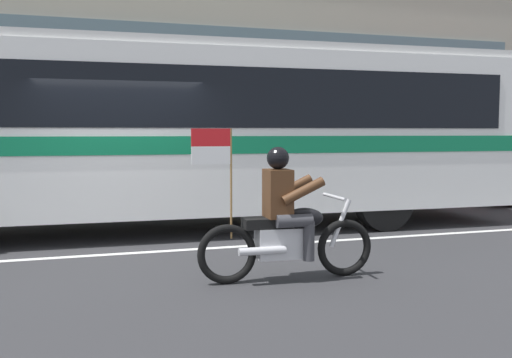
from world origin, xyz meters
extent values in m
plane|color=#2B2B2D|center=(0.00, 0.00, 0.00)|extent=(60.00, 60.00, 0.00)
cube|color=gray|center=(0.00, 5.10, 0.07)|extent=(28.00, 3.80, 0.15)
cube|color=silver|center=(0.00, -0.60, 0.00)|extent=(26.60, 0.14, 0.01)
cube|color=#4C606B|center=(0.00, 6.96, 3.96)|extent=(25.76, 0.10, 1.40)
cube|color=white|center=(1.25, 1.20, 1.73)|extent=(11.95, 2.84, 2.70)
cube|color=black|center=(1.25, 1.20, 2.28)|extent=(11.00, 2.86, 0.96)
cube|color=#0F7247|center=(1.25, 1.20, 1.53)|extent=(11.71, 2.87, 0.28)
cube|color=silver|center=(1.25, 1.20, 3.14)|extent=(11.71, 2.71, 0.16)
cylinder|color=black|center=(4.52, 0.02, 0.52)|extent=(1.04, 0.30, 1.04)
torus|color=black|center=(2.41, -2.69, 0.34)|extent=(0.69, 0.12, 0.69)
torus|color=black|center=(0.96, -2.63, 0.34)|extent=(0.69, 0.12, 0.69)
cube|color=silver|center=(1.64, -2.66, 0.44)|extent=(0.65, 0.31, 0.36)
ellipsoid|color=black|center=(1.89, -2.67, 0.72)|extent=(0.49, 0.30, 0.24)
cube|color=black|center=(1.44, -2.65, 0.69)|extent=(0.57, 0.28, 0.12)
cylinder|color=silver|center=(2.35, -2.69, 0.65)|extent=(0.28, 0.07, 0.58)
cylinder|color=silver|center=(2.27, -2.69, 0.96)|extent=(0.07, 0.64, 0.04)
cylinder|color=silver|center=(1.33, -2.81, 0.39)|extent=(0.55, 0.11, 0.09)
cube|color=#4C2D19|center=(1.57, -2.66, 1.02)|extent=(0.29, 0.37, 0.56)
sphere|color=black|center=(1.57, -2.66, 1.44)|extent=(0.26, 0.26, 0.26)
cylinder|color=#38383D|center=(1.72, -2.49, 0.72)|extent=(0.43, 0.17, 0.15)
cylinder|color=#38383D|center=(1.90, -2.49, 0.48)|extent=(0.13, 0.13, 0.46)
cylinder|color=#38383D|center=(1.70, -2.85, 0.72)|extent=(0.43, 0.17, 0.15)
cylinder|color=#38383D|center=(1.88, -2.85, 0.48)|extent=(0.13, 0.13, 0.46)
cylinder|color=#4C2D19|center=(1.82, -2.47, 1.06)|extent=(0.52, 0.13, 0.32)
cylinder|color=#4C2D19|center=(1.80, -2.87, 1.06)|extent=(0.52, 0.13, 0.32)
cylinder|color=olive|center=(1.01, -2.64, 1.15)|extent=(0.02, 0.02, 1.25)
cube|color=red|center=(0.78, -2.63, 1.68)|extent=(0.44, 0.04, 0.20)
cube|color=white|center=(0.78, -2.63, 1.47)|extent=(0.44, 0.04, 0.20)
cylinder|color=gold|center=(3.46, 3.90, 0.44)|extent=(0.22, 0.22, 0.58)
sphere|color=gold|center=(3.46, 3.90, 0.80)|extent=(0.20, 0.20, 0.20)
cylinder|color=gold|center=(3.46, 3.76, 0.47)|extent=(0.09, 0.10, 0.09)
camera|label=1|loc=(-0.69, -8.95, 1.74)|focal=40.73mm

